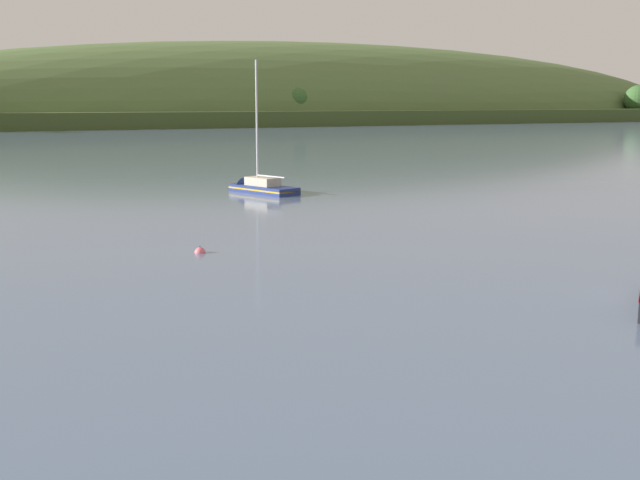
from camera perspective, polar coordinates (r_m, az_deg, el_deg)
far_shoreline_hill at (r=298.18m, az=-0.97°, el=8.33°), size 484.83×111.39×57.86m
sailboat_near_mooring at (r=72.83m, az=-4.47°, el=3.59°), size 5.26×8.18×12.78m
mooring_buoy_midchannel at (r=44.27m, az=-8.48°, el=-0.90°), size 0.61×0.61×0.69m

